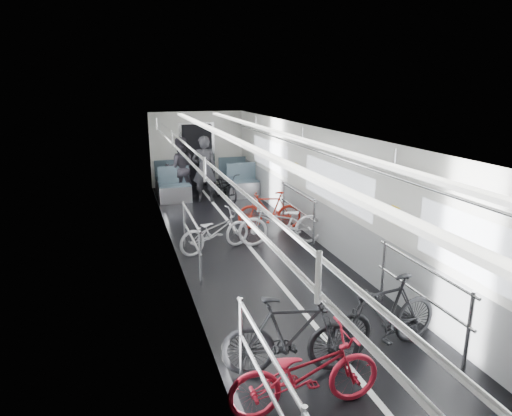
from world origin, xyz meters
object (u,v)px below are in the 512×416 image
Objects in this scene: bike_left_mid at (292,336)px; bike_right_far at (270,210)px; bike_right_mid at (281,223)px; bike_right_near at (384,315)px; bike_left_far at (215,231)px; person_standing at (204,169)px; bike_left_near at (305,372)px; bike_aisle at (225,186)px; person_seated at (180,168)px.

bike_left_mid is 1.11× the size of bike_right_far.
bike_right_near is at bearing 4.85° from bike_right_mid.
bike_right_far is at bearing 169.04° from bike_right_near.
bike_left_mid reaches higher than bike_right_mid.
bike_left_far is 0.87× the size of bike_right_mid.
person_standing is at bearing -161.44° from bike_right_mid.
person_standing is at bearing -147.48° from bike_right_far.
bike_right_near is 1.13× the size of bike_right_far.
person_standing is (0.61, 8.78, 0.51)m from bike_left_near.
bike_right_far is 0.96× the size of bike_aisle.
bike_right_far is (0.23, 5.16, -0.06)m from bike_right_near.
bike_right_near is at bearing 110.71° from person_standing.
bike_aisle is at bearing -158.23° from bike_right_far.
person_standing is (0.53, 8.18, 0.45)m from bike_left_mid.
bike_left_near is at bearing -10.47° from bike_right_mid.
bike_aisle is at bearing 154.12° from person_seated.
bike_right_mid is (0.12, 4.07, -0.02)m from bike_right_near.
bike_right_near reaches higher than bike_left_near.
bike_right_near is (1.34, 0.70, 0.07)m from bike_left_near.
bike_left_far is 0.84× the size of person_standing.
person_standing reaches higher than bike_right_mid.
bike_left_mid is 1.03× the size of bike_left_far.
bike_left_far is 4.30m from bike_right_near.
bike_right_near is 8.81m from person_seated.
person_seated is at bearing -141.89° from bike_right_far.
bike_right_mid is at bearing -110.92° from bike_left_far.
bike_left_near is at bearing -175.63° from bike_left_mid.
bike_left_mid is 4.21m from bike_left_far.
bike_left_near is 8.82m from person_standing.
bike_aisle is (-0.15, 8.08, -0.10)m from bike_right_near.
bike_right_near is (1.27, -4.11, 0.08)m from bike_left_far.
bike_left_mid is (0.08, 0.60, 0.06)m from bike_left_near.
bike_right_mid is (1.46, 4.77, 0.05)m from bike_left_near.
bike_left_far is at bearing -40.78° from bike_right_far.
bike_right_near is at bearing 100.34° from person_seated.
person_seated is at bearing 0.81° from bike_left_near.
bike_left_far is at bearing 97.76° from person_standing.
bike_left_near is 4.81m from bike_left_far.
person_seated is (-1.56, 3.54, 0.45)m from bike_right_far.
bike_left_mid reaches higher than bike_right_far.
bike_left_mid is at bearing -11.76° from bike_right_mid.
bike_left_near is 0.87× the size of person_standing.
bike_right_far is 3.12m from person_standing.
bike_left_far is (0.07, 4.81, -0.01)m from bike_left_near.
bike_left_near reaches higher than bike_left_far.
bike_aisle is at bearing -34.84° from bike_left_far.
bike_left_far reaches higher than bike_aisle.
person_seated is at bearing -156.03° from bike_right_mid.
person_seated reaches higher than bike_right_far.
person_seated is (-1.18, 0.61, 0.49)m from bike_aisle.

